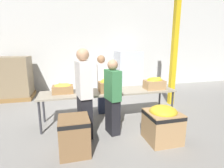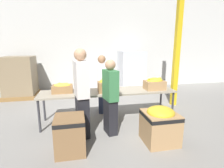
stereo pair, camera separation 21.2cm
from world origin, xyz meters
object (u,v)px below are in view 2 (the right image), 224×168
(support_pillar, at_px, (178,39))
(banana_box_2, at_px, (155,84))
(pallet_stack_1, at_px, (20,77))
(volunteer_0, at_px, (82,94))
(donation_bin_1, at_px, (160,124))
(sorting_table, at_px, (108,93))
(banana_box_0, at_px, (62,88))
(volunteer_1, at_px, (110,98))
(banana_box_1, at_px, (107,85))
(donation_bin_0, at_px, (70,133))
(volunteer_2, at_px, (102,85))
(pallet_stack_0, at_px, (131,72))

(support_pillar, bearing_deg, banana_box_2, -140.92)
(banana_box_2, height_order, pallet_stack_1, pallet_stack_1)
(pallet_stack_1, bearing_deg, volunteer_0, -57.84)
(donation_bin_1, height_order, support_pillar, support_pillar)
(sorting_table, bearing_deg, support_pillar, 19.50)
(donation_bin_1, bearing_deg, banana_box_0, 145.88)
(sorting_table, xyz_separation_m, volunteer_1, (-0.07, -0.62, 0.06))
(banana_box_0, height_order, volunteer_0, volunteer_0)
(volunteer_0, xyz_separation_m, support_pillar, (2.87, 1.40, 1.12))
(support_pillar, bearing_deg, banana_box_1, -159.07)
(donation_bin_0, bearing_deg, banana_box_2, 28.06)
(banana_box_0, distance_m, volunteer_2, 1.14)
(donation_bin_1, xyz_separation_m, pallet_stack_0, (0.69, 3.97, 0.42))
(volunteer_2, relative_size, pallet_stack_1, 1.08)
(sorting_table, xyz_separation_m, volunteer_2, (-0.06, 0.62, 0.07))
(volunteer_2, bearing_deg, support_pillar, 99.89)
(volunteer_2, bearing_deg, pallet_stack_1, -121.95)
(donation_bin_1, bearing_deg, sorting_table, 123.62)
(banana_box_2, bearing_deg, pallet_stack_0, 83.65)
(volunteer_0, height_order, volunteer_1, volunteer_0)
(volunteer_1, xyz_separation_m, support_pillar, (2.29, 1.41, 1.23))
(pallet_stack_0, bearing_deg, volunteer_0, -121.70)
(volunteer_1, distance_m, pallet_stack_1, 4.22)
(pallet_stack_1, bearing_deg, pallet_stack_0, 1.88)
(banana_box_2, bearing_deg, banana_box_1, 179.83)
(sorting_table, bearing_deg, volunteer_2, 95.93)
(banana_box_1, bearing_deg, donation_bin_1, -52.46)
(sorting_table, distance_m, support_pillar, 2.68)
(donation_bin_1, relative_size, pallet_stack_0, 0.44)
(pallet_stack_0, bearing_deg, banana_box_2, -96.35)
(donation_bin_1, bearing_deg, donation_bin_0, 180.00)
(banana_box_1, xyz_separation_m, volunteer_0, (-0.59, -0.53, -0.04))
(banana_box_1, height_order, pallet_stack_1, pallet_stack_1)
(volunteer_2, bearing_deg, sorting_table, 11.66)
(volunteer_1, bearing_deg, support_pillar, -68.93)
(banana_box_1, relative_size, pallet_stack_0, 0.26)
(banana_box_2, height_order, donation_bin_0, banana_box_2)
(banana_box_1, distance_m, banana_box_2, 1.20)
(volunteer_1, height_order, pallet_stack_0, pallet_stack_0)
(support_pillar, xyz_separation_m, pallet_stack_0, (-0.75, 2.02, -1.21))
(volunteer_0, bearing_deg, donation_bin_1, -119.16)
(sorting_table, height_order, volunteer_2, volunteer_2)
(banana_box_0, height_order, pallet_stack_0, pallet_stack_0)
(banana_box_1, distance_m, volunteer_0, 0.80)
(volunteer_0, height_order, support_pillar, support_pillar)
(volunteer_0, distance_m, volunteer_2, 1.37)
(volunteer_0, relative_size, donation_bin_0, 2.72)
(banana_box_0, relative_size, banana_box_1, 1.12)
(banana_box_2, relative_size, pallet_stack_0, 0.30)
(sorting_table, distance_m, volunteer_1, 0.63)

